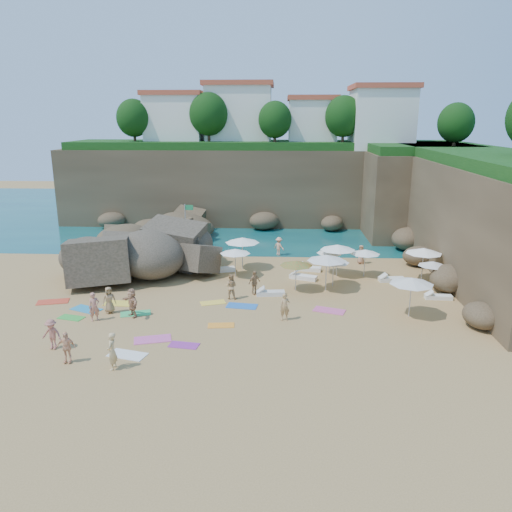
{
  "coord_description": "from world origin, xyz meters",
  "views": [
    {
      "loc": [
        3.57,
        -30.12,
        11.19
      ],
      "look_at": [
        2.0,
        3.0,
        2.0
      ],
      "focal_mm": 35.0,
      "sensor_mm": 36.0,
      "label": 1
    }
  ],
  "objects_px": {
    "rock_outcrop": "(145,272)",
    "person_stand_5": "(200,260)",
    "person_stand_3": "(254,282)",
    "person_stand_2": "(279,246)",
    "parasol_2": "(330,251)",
    "parasol_1": "(242,240)",
    "parasol_0": "(235,251)",
    "person_stand_4": "(361,254)",
    "person_stand_1": "(231,286)",
    "lounger_0": "(222,270)",
    "flag_pole": "(187,220)",
    "person_stand_6": "(112,351)",
    "person_stand_0": "(94,307)"
  },
  "relations": [
    {
      "from": "rock_outcrop",
      "to": "person_stand_1",
      "type": "xyz_separation_m",
      "value": [
        7.09,
        -5.52,
        0.83
      ]
    },
    {
      "from": "parasol_2",
      "to": "parasol_1",
      "type": "bearing_deg",
      "value": 172.24
    },
    {
      "from": "person_stand_2",
      "to": "person_stand_5",
      "type": "height_order",
      "value": "person_stand_5"
    },
    {
      "from": "person_stand_6",
      "to": "person_stand_1",
      "type": "bearing_deg",
      "value": 154.77
    },
    {
      "from": "flag_pole",
      "to": "person_stand_4",
      "type": "xyz_separation_m",
      "value": [
        14.69,
        -4.53,
        -1.75
      ]
    },
    {
      "from": "parasol_1",
      "to": "person_stand_0",
      "type": "distance_m",
      "value": 13.13
    },
    {
      "from": "parasol_0",
      "to": "person_stand_2",
      "type": "bearing_deg",
      "value": 62.28
    },
    {
      "from": "rock_outcrop",
      "to": "lounger_0",
      "type": "distance_m",
      "value": 5.88
    },
    {
      "from": "flag_pole",
      "to": "person_stand_6",
      "type": "bearing_deg",
      "value": -88.49
    },
    {
      "from": "parasol_2",
      "to": "person_stand_0",
      "type": "xyz_separation_m",
      "value": [
        -14.23,
        -9.66,
        -0.88
      ]
    },
    {
      "from": "parasol_2",
      "to": "person_stand_6",
      "type": "distance_m",
      "value": 19.01
    },
    {
      "from": "person_stand_1",
      "to": "person_stand_4",
      "type": "xyz_separation_m",
      "value": [
        9.54,
        8.45,
        -0.08
      ]
    },
    {
      "from": "person_stand_3",
      "to": "rock_outcrop",
      "type": "bearing_deg",
      "value": 106.74
    },
    {
      "from": "parasol_2",
      "to": "lounger_0",
      "type": "bearing_deg",
      "value": 179.11
    },
    {
      "from": "lounger_0",
      "to": "flag_pole",
      "type": "bearing_deg",
      "value": 99.88
    },
    {
      "from": "flag_pole",
      "to": "parasol_0",
      "type": "xyz_separation_m",
      "value": [
        5.03,
        -8.35,
        -0.59
      ]
    },
    {
      "from": "parasol_0",
      "to": "person_stand_4",
      "type": "distance_m",
      "value": 10.46
    },
    {
      "from": "person_stand_0",
      "to": "rock_outcrop",
      "type": "bearing_deg",
      "value": 56.28
    },
    {
      "from": "rock_outcrop",
      "to": "person_stand_1",
      "type": "bearing_deg",
      "value": -37.88
    },
    {
      "from": "person_stand_0",
      "to": "person_stand_2",
      "type": "bearing_deg",
      "value": 22.7
    },
    {
      "from": "parasol_2",
      "to": "person_stand_2",
      "type": "height_order",
      "value": "parasol_2"
    },
    {
      "from": "rock_outcrop",
      "to": "person_stand_2",
      "type": "xyz_separation_m",
      "value": [
        10.12,
        5.12,
        0.78
      ]
    },
    {
      "from": "rock_outcrop",
      "to": "person_stand_4",
      "type": "distance_m",
      "value": 16.9
    },
    {
      "from": "rock_outcrop",
      "to": "lounger_0",
      "type": "height_order",
      "value": "rock_outcrop"
    },
    {
      "from": "person_stand_6",
      "to": "flag_pole",
      "type": "bearing_deg",
      "value": -178.14
    },
    {
      "from": "parasol_1",
      "to": "person_stand_0",
      "type": "relative_size",
      "value": 1.56
    },
    {
      "from": "parasol_1",
      "to": "parasol_0",
      "type": "bearing_deg",
      "value": -100.78
    },
    {
      "from": "parasol_2",
      "to": "person_stand_2",
      "type": "xyz_separation_m",
      "value": [
        -3.77,
        4.93,
        -0.94
      ]
    },
    {
      "from": "lounger_0",
      "to": "person_stand_1",
      "type": "xyz_separation_m",
      "value": [
        1.22,
        -5.82,
        0.68
      ]
    },
    {
      "from": "parasol_1",
      "to": "person_stand_2",
      "type": "distance_m",
      "value": 5.13
    },
    {
      "from": "person_stand_3",
      "to": "lounger_0",
      "type": "bearing_deg",
      "value": 73.56
    },
    {
      "from": "parasol_1",
      "to": "person_stand_3",
      "type": "relative_size",
      "value": 1.63
    },
    {
      "from": "lounger_0",
      "to": "person_stand_5",
      "type": "relative_size",
      "value": 1.16
    },
    {
      "from": "flag_pole",
      "to": "person_stand_0",
      "type": "relative_size",
      "value": 2.34
    },
    {
      "from": "parasol_2",
      "to": "person_stand_1",
      "type": "relative_size",
      "value": 1.19
    },
    {
      "from": "person_stand_5",
      "to": "person_stand_3",
      "type": "bearing_deg",
      "value": -81.37
    },
    {
      "from": "parasol_2",
      "to": "person_stand_6",
      "type": "height_order",
      "value": "parasol_2"
    },
    {
      "from": "rock_outcrop",
      "to": "person_stand_5",
      "type": "relative_size",
      "value": 5.53
    },
    {
      "from": "rock_outcrop",
      "to": "person_stand_3",
      "type": "xyz_separation_m",
      "value": [
        8.54,
        -4.57,
        0.8
      ]
    },
    {
      "from": "lounger_0",
      "to": "person_stand_1",
      "type": "bearing_deg",
      "value": -97.12
    },
    {
      "from": "parasol_2",
      "to": "person_stand_3",
      "type": "relative_size",
      "value": 1.24
    },
    {
      "from": "person_stand_3",
      "to": "person_stand_4",
      "type": "relative_size",
      "value": 1.06
    },
    {
      "from": "person_stand_0",
      "to": "person_stand_4",
      "type": "height_order",
      "value": "person_stand_0"
    },
    {
      "from": "lounger_0",
      "to": "person_stand_6",
      "type": "xyz_separation_m",
      "value": [
        -3.34,
        -15.35,
        0.75
      ]
    },
    {
      "from": "person_stand_1",
      "to": "person_stand_3",
      "type": "xyz_separation_m",
      "value": [
        1.45,
        0.94,
        -0.03
      ]
    },
    {
      "from": "rock_outcrop",
      "to": "person_stand_0",
      "type": "xyz_separation_m",
      "value": [
        -0.34,
        -9.47,
        0.84
      ]
    },
    {
      "from": "person_stand_3",
      "to": "person_stand_2",
      "type": "bearing_deg",
      "value": 35.65
    },
    {
      "from": "flag_pole",
      "to": "person_stand_6",
      "type": "height_order",
      "value": "flag_pole"
    },
    {
      "from": "lounger_0",
      "to": "person_stand_5",
      "type": "bearing_deg",
      "value": 158.02
    },
    {
      "from": "parasol_1",
      "to": "person_stand_1",
      "type": "distance_m",
      "value": 6.75
    }
  ]
}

